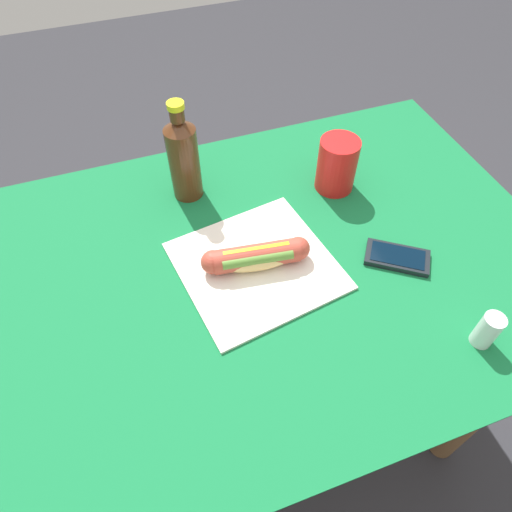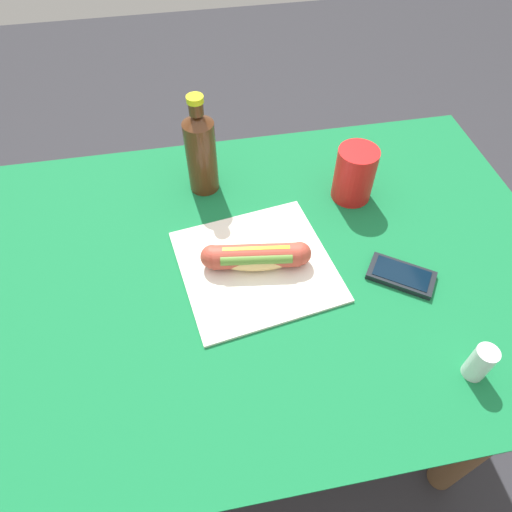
# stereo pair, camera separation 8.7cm
# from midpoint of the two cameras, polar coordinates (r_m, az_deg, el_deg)

# --- Properties ---
(ground_plane) EXTENTS (6.00, 6.00, 0.00)m
(ground_plane) POSITION_cam_midpoint_polar(r_m,az_deg,el_deg) (1.55, 2.41, -18.59)
(ground_plane) COLOR #2D2D33
(ground_plane) RESTS_ON ground
(dining_table) EXTENTS (1.17, 0.81, 0.75)m
(dining_table) POSITION_cam_midpoint_polar(r_m,az_deg,el_deg) (1.00, 3.55, -6.22)
(dining_table) COLOR brown
(dining_table) RESTS_ON ground
(paper_wrapper) EXTENTS (0.32, 0.32, 0.01)m
(paper_wrapper) POSITION_cam_midpoint_polar(r_m,az_deg,el_deg) (0.89, 2.79, -1.27)
(paper_wrapper) COLOR silver
(paper_wrapper) RESTS_ON dining_table
(hot_dog) EXTENTS (0.21, 0.08, 0.05)m
(hot_dog) POSITION_cam_midpoint_polar(r_m,az_deg,el_deg) (0.86, 2.86, -0.18)
(hot_dog) COLOR #E5BC75
(hot_dog) RESTS_ON paper_wrapper
(cell_phone) EXTENTS (0.14, 0.12, 0.01)m
(cell_phone) POSITION_cam_midpoint_polar(r_m,az_deg,el_deg) (0.92, 20.26, -2.44)
(cell_phone) COLOR black
(cell_phone) RESTS_ON dining_table
(soda_bottle) EXTENTS (0.07, 0.07, 0.23)m
(soda_bottle) POSITION_cam_midpoint_polar(r_m,az_deg,el_deg) (0.98, -4.35, 12.81)
(soda_bottle) COLOR #4C2814
(soda_bottle) RESTS_ON dining_table
(drinking_cup) EXTENTS (0.09, 0.09, 0.12)m
(drinking_cup) POSITION_cam_midpoint_polar(r_m,az_deg,el_deg) (1.01, 14.64, 9.73)
(drinking_cup) COLOR red
(drinking_cup) RESTS_ON dining_table
(salt_shaker) EXTENTS (0.04, 0.04, 0.07)m
(salt_shaker) POSITION_cam_midpoint_polar(r_m,az_deg,el_deg) (0.84, 28.94, -11.79)
(salt_shaker) COLOR silver
(salt_shaker) RESTS_ON dining_table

